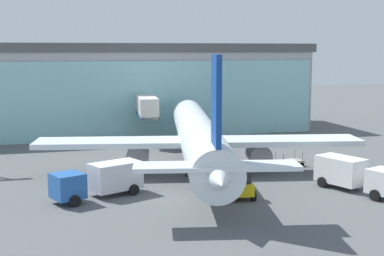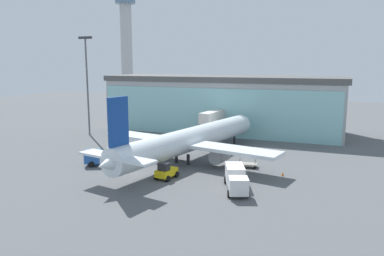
{
  "view_description": "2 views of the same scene",
  "coord_description": "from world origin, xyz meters",
  "px_view_note": "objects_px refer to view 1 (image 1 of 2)",
  "views": [
    {
      "loc": [
        -10.32,
        -39.46,
        11.63
      ],
      "look_at": [
        2.66,
        8.48,
        4.35
      ],
      "focal_mm": 50.0,
      "sensor_mm": 36.0,
      "label": 1
    },
    {
      "loc": [
        25.49,
        -44.2,
        15.29
      ],
      "look_at": [
        3.06,
        11.05,
        4.97
      ],
      "focal_mm": 35.0,
      "sensor_mm": 36.0,
      "label": 2
    }
  ],
  "objects_px": {
    "pushback_tug": "(239,186)",
    "airplane": "(198,136)",
    "safety_cone_nose": "(215,184)",
    "safety_cone_wingtip": "(350,165)",
    "baggage_cart": "(289,161)",
    "jet_bridge": "(145,105)",
    "catering_truck": "(101,179)",
    "fuel_truck": "(354,174)"
  },
  "relations": [
    {
      "from": "pushback_tug",
      "to": "airplane",
      "type": "bearing_deg",
      "value": 10.2
    },
    {
      "from": "safety_cone_nose",
      "to": "safety_cone_wingtip",
      "type": "bearing_deg",
      "value": 13.95
    },
    {
      "from": "airplane",
      "to": "safety_cone_wingtip",
      "type": "bearing_deg",
      "value": -88.48
    },
    {
      "from": "pushback_tug",
      "to": "safety_cone_wingtip",
      "type": "relative_size",
      "value": 6.16
    },
    {
      "from": "safety_cone_nose",
      "to": "airplane",
      "type": "bearing_deg",
      "value": 87.2
    },
    {
      "from": "baggage_cart",
      "to": "safety_cone_wingtip",
      "type": "relative_size",
      "value": 5.42
    },
    {
      "from": "jet_bridge",
      "to": "baggage_cart",
      "type": "relative_size",
      "value": 4.5
    },
    {
      "from": "airplane",
      "to": "baggage_cart",
      "type": "height_order",
      "value": "airplane"
    },
    {
      "from": "catering_truck",
      "to": "fuel_truck",
      "type": "height_order",
      "value": "same"
    },
    {
      "from": "pushback_tug",
      "to": "safety_cone_wingtip",
      "type": "bearing_deg",
      "value": -56.56
    },
    {
      "from": "catering_truck",
      "to": "safety_cone_nose",
      "type": "distance_m",
      "value": 9.76
    },
    {
      "from": "catering_truck",
      "to": "safety_cone_wingtip",
      "type": "relative_size",
      "value": 13.76
    },
    {
      "from": "pushback_tug",
      "to": "safety_cone_nose",
      "type": "bearing_deg",
      "value": 21.57
    },
    {
      "from": "baggage_cart",
      "to": "jet_bridge",
      "type": "bearing_deg",
      "value": 112.45
    },
    {
      "from": "jet_bridge",
      "to": "pushback_tug",
      "type": "height_order",
      "value": "jet_bridge"
    },
    {
      "from": "jet_bridge",
      "to": "catering_truck",
      "type": "bearing_deg",
      "value": 167.57
    },
    {
      "from": "pushback_tug",
      "to": "fuel_truck",
      "type": "bearing_deg",
      "value": -87.08
    },
    {
      "from": "jet_bridge",
      "to": "safety_cone_nose",
      "type": "xyz_separation_m",
      "value": [
        1.4,
        -25.58,
        -4.25
      ]
    },
    {
      "from": "catering_truck",
      "to": "safety_cone_nose",
      "type": "height_order",
      "value": "catering_truck"
    },
    {
      "from": "fuel_truck",
      "to": "pushback_tug",
      "type": "height_order",
      "value": "fuel_truck"
    },
    {
      "from": "pushback_tug",
      "to": "catering_truck",
      "type": "bearing_deg",
      "value": 81.2
    },
    {
      "from": "baggage_cart",
      "to": "pushback_tug",
      "type": "height_order",
      "value": "pushback_tug"
    },
    {
      "from": "jet_bridge",
      "to": "baggage_cart",
      "type": "height_order",
      "value": "jet_bridge"
    },
    {
      "from": "jet_bridge",
      "to": "fuel_truck",
      "type": "bearing_deg",
      "value": -152.54
    },
    {
      "from": "airplane",
      "to": "fuel_truck",
      "type": "height_order",
      "value": "airplane"
    },
    {
      "from": "jet_bridge",
      "to": "safety_cone_nose",
      "type": "distance_m",
      "value": 25.97
    },
    {
      "from": "airplane",
      "to": "pushback_tug",
      "type": "distance_m",
      "value": 10.14
    },
    {
      "from": "fuel_truck",
      "to": "safety_cone_nose",
      "type": "bearing_deg",
      "value": -132.12
    },
    {
      "from": "airplane",
      "to": "fuel_truck",
      "type": "xyz_separation_m",
      "value": [
        10.45,
        -10.48,
        -1.94
      ]
    },
    {
      "from": "catering_truck",
      "to": "safety_cone_nose",
      "type": "relative_size",
      "value": 13.76
    },
    {
      "from": "jet_bridge",
      "to": "fuel_truck",
      "type": "relative_size",
      "value": 1.76
    },
    {
      "from": "safety_cone_nose",
      "to": "safety_cone_wingtip",
      "type": "distance_m",
      "value": 15.71
    },
    {
      "from": "baggage_cart",
      "to": "pushback_tug",
      "type": "xyz_separation_m",
      "value": [
        -8.84,
        -9.57,
        0.47
      ]
    },
    {
      "from": "baggage_cart",
      "to": "safety_cone_nose",
      "type": "bearing_deg",
      "value": -155.17
    },
    {
      "from": "airplane",
      "to": "fuel_truck",
      "type": "distance_m",
      "value": 14.93
    },
    {
      "from": "fuel_truck",
      "to": "pushback_tug",
      "type": "relative_size",
      "value": 2.24
    },
    {
      "from": "safety_cone_wingtip",
      "to": "safety_cone_nose",
      "type": "bearing_deg",
      "value": -166.05
    },
    {
      "from": "catering_truck",
      "to": "baggage_cart",
      "type": "relative_size",
      "value": 2.54
    },
    {
      "from": "safety_cone_wingtip",
      "to": "airplane",
      "type": "bearing_deg",
      "value": 170.07
    },
    {
      "from": "jet_bridge",
      "to": "baggage_cart",
      "type": "bearing_deg",
      "value": -145.0
    },
    {
      "from": "fuel_truck",
      "to": "airplane",
      "type": "bearing_deg",
      "value": -156.43
    },
    {
      "from": "airplane",
      "to": "catering_truck",
      "type": "height_order",
      "value": "airplane"
    }
  ]
}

